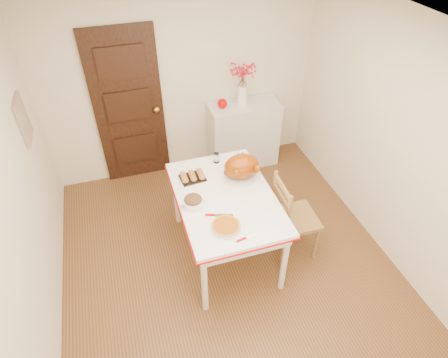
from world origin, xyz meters
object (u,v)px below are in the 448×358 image
object	(u,v)px
sideboard	(243,135)
chair_oak	(296,217)
kitchen_table	(225,225)
turkey_platter	(242,167)
pumpkin_pie	(226,226)

from	to	relation	value
sideboard	chair_oak	xyz separation A→B (m)	(-0.03, -1.72, 0.03)
kitchen_table	turkey_platter	size ratio (longest dim) A/B	3.30
pumpkin_pie	turkey_platter	bearing A→B (deg)	59.69
kitchen_table	sideboard	bearing A→B (deg)	63.81
sideboard	chair_oak	size ratio (longest dim) A/B	0.93
kitchen_table	pumpkin_pie	distance (m)	0.63
pumpkin_pie	kitchen_table	bearing A→B (deg)	72.80
turkey_platter	pumpkin_pie	distance (m)	0.75
sideboard	kitchen_table	distance (m)	1.71
chair_oak	pumpkin_pie	size ratio (longest dim) A/B	3.71
turkey_platter	pumpkin_pie	size ratio (longest dim) A/B	1.56
kitchen_table	chair_oak	bearing A→B (deg)	-14.15
chair_oak	turkey_platter	xyz separation A→B (m)	(-0.48, 0.41, 0.48)
sideboard	pumpkin_pie	bearing A→B (deg)	-114.36
pumpkin_pie	chair_oak	bearing A→B (deg)	15.27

